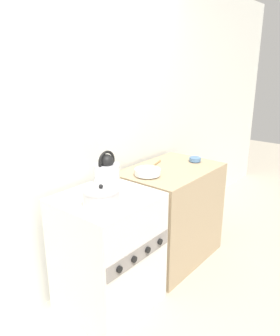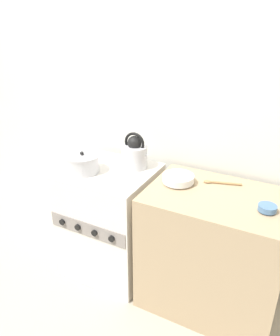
% 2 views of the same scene
% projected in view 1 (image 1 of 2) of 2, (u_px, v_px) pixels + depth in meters
% --- Properties ---
extents(ground_plane, '(12.00, 12.00, 0.00)m').
position_uv_depth(ground_plane, '(140.00, 320.00, 2.32)').
color(ground_plane, '#B2A893').
extents(wall_back, '(7.00, 0.06, 2.50)m').
position_uv_depth(wall_back, '(66.00, 134.00, 2.35)').
color(wall_back, silver).
rests_on(wall_back, ground_plane).
extents(stove, '(0.64, 0.62, 0.87)m').
position_uv_depth(stove, '(108.00, 252.00, 2.36)').
color(stove, silver).
rests_on(stove, ground_plane).
extents(counter, '(0.89, 0.62, 0.86)m').
position_uv_depth(counter, '(170.00, 214.00, 2.96)').
color(counter, tan).
rests_on(counter, ground_plane).
extents(kettle, '(0.23, 0.18, 0.27)m').
position_uv_depth(kettle, '(107.00, 172.00, 2.38)').
color(kettle, silver).
rests_on(kettle, stove).
extents(cooking_pot, '(0.24, 0.24, 0.16)m').
position_uv_depth(cooking_pot, '(101.00, 198.00, 2.04)').
color(cooking_pot, silver).
rests_on(cooking_pot, stove).
extents(enamel_bowl, '(0.21, 0.21, 0.06)m').
position_uv_depth(enamel_bowl, '(148.00, 172.00, 2.63)').
color(enamel_bowl, white).
rests_on(enamel_bowl, counter).
extents(small_ceramic_bowl, '(0.10, 0.10, 0.04)m').
position_uv_depth(small_ceramic_bowl, '(195.00, 159.00, 3.00)').
color(small_ceramic_bowl, '#4C729E').
rests_on(small_ceramic_bowl, counter).
extents(wooden_spoon, '(0.25, 0.09, 0.02)m').
position_uv_depth(wooden_spoon, '(154.00, 165.00, 2.89)').
color(wooden_spoon, '#A37A4C').
rests_on(wooden_spoon, counter).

